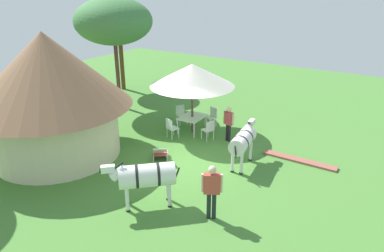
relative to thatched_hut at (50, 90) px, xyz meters
name	(u,v)px	position (x,y,z in m)	size (l,w,h in m)	color
ground_plane	(192,159)	(2.47, -4.69, -2.67)	(36.00, 36.00, 0.00)	#467C32
thatched_hut	(50,90)	(0.00, 0.00, 0.00)	(6.03, 6.03, 4.80)	beige
shade_umbrella	(192,75)	(4.78, -3.24, -0.01)	(3.72, 3.72, 3.14)	brown
patio_dining_table	(192,118)	(4.78, -3.24, -2.01)	(1.31, 1.02, 0.74)	silver
patio_chair_west_end	(209,129)	(4.38, -4.35, -2.15)	(0.56, 0.54, 0.90)	silver
patio_chair_near_lawn	(212,116)	(5.88, -3.65, -2.15)	(0.55, 0.56, 0.90)	silver
patio_chair_east_end	(181,113)	(5.37, -2.23, -2.15)	(0.59, 0.58, 0.90)	white
patio_chair_near_hut	(171,127)	(3.68, -2.85, -2.15)	(0.54, 0.56, 0.90)	white
guest_beside_umbrella	(229,121)	(4.74, -5.10, -1.74)	(0.30, 0.54, 1.55)	black
standing_watcher	(212,188)	(-0.36, -7.15, -1.64)	(0.41, 0.54, 1.71)	black
striped_lounge_chair	(160,153)	(1.82, -3.66, -2.41)	(0.95, 0.89, 0.65)	#C3514E
zebra_nearest_camera	(243,141)	(3.05, -6.55, -1.65)	(2.18, 0.79, 1.56)	silver
zebra_by_umbrella	(145,176)	(-0.88, -5.17, -1.63)	(1.79, 1.87, 1.57)	silver
acacia_tree_right_background	(113,21)	(5.62, 1.98, 1.87)	(3.94, 3.94, 5.73)	#51312D
acacia_tree_behind_hut	(118,19)	(8.32, 4.21, 1.65)	(3.34, 3.34, 5.35)	#573519
brick_patio_kerb	(299,160)	(4.53, -8.28, -2.63)	(2.80, 0.36, 0.08)	#985246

